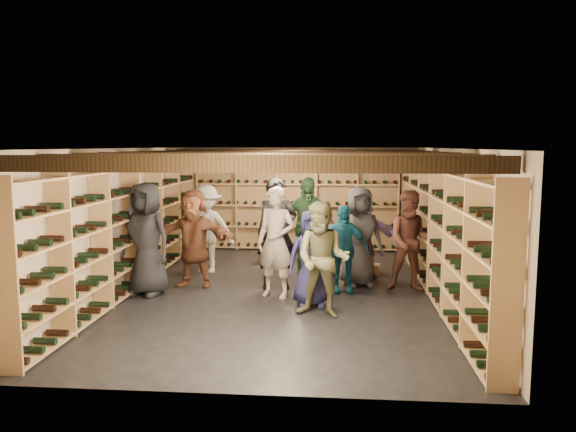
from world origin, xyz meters
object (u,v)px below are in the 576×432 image
(person_1, at_px, (277,234))
(crate_stack_left, at_px, (276,248))
(person_9, at_px, (206,229))
(crate_stack_right, at_px, (357,262))
(person_5, at_px, (194,238))
(person_8, at_px, (411,241))
(person_2, at_px, (323,260))
(crate_loose, at_px, (367,269))
(person_0, at_px, (146,239))
(person_11, at_px, (361,235))
(person_10, at_px, (307,226))
(person_4, at_px, (342,249))
(person_7, at_px, (276,242))
(person_6, at_px, (311,258))
(person_12, at_px, (359,237))

(person_1, bearing_deg, crate_stack_left, 81.27)
(person_9, bearing_deg, crate_stack_right, -1.68)
(person_9, bearing_deg, person_5, -90.21)
(crate_stack_left, bearing_deg, person_8, -38.14)
(crate_stack_left, xyz_separation_m, person_2, (1.05, -3.53, 0.49))
(crate_loose, distance_m, person_9, 3.19)
(person_0, xyz_separation_m, person_11, (3.55, 1.42, -0.11))
(crate_loose, distance_m, person_10, 1.44)
(person_8, xyz_separation_m, person_11, (-0.81, 0.80, -0.03))
(person_4, relative_size, person_5, 0.86)
(crate_stack_right, relative_size, person_11, 0.35)
(person_7, bearing_deg, person_10, 96.64)
(person_9, bearing_deg, person_6, -46.91)
(person_1, bearing_deg, person_4, -24.44)
(person_1, distance_m, person_4, 1.15)
(crate_stack_right, bearing_deg, crate_stack_left, 152.16)
(crate_stack_right, bearing_deg, person_2, -102.74)
(person_1, xyz_separation_m, person_2, (0.82, -1.54, -0.12))
(person_6, bearing_deg, person_8, 23.92)
(crate_stack_left, height_order, crate_loose, crate_stack_left)
(person_1, distance_m, person_7, 0.55)
(person_2, height_order, person_5, person_5)
(person_6, bearing_deg, person_12, 50.54)
(person_1, height_order, person_5, person_1)
(person_4, bearing_deg, crate_loose, 67.94)
(crate_stack_right, xyz_separation_m, person_6, (-0.79, -2.14, 0.49))
(person_6, height_order, person_7, person_7)
(person_2, distance_m, person_12, 1.92)
(crate_stack_right, distance_m, person_12, 1.04)
(person_8, distance_m, person_9, 3.92)
(crate_stack_left, xyz_separation_m, person_4, (1.34, -2.17, 0.40))
(person_8, height_order, person_12, person_12)
(person_11, bearing_deg, person_4, -102.26)
(person_7, bearing_deg, person_6, -17.39)
(person_8, bearing_deg, person_11, 139.96)
(crate_stack_right, height_order, person_12, person_12)
(person_6, relative_size, person_7, 0.82)
(crate_loose, distance_m, person_1, 2.23)
(crate_stack_left, relative_size, person_2, 0.41)
(person_0, bearing_deg, person_2, 1.21)
(person_5, height_order, person_9, person_5)
(person_2, bearing_deg, person_8, 61.15)
(person_9, height_order, person_10, person_10)
(person_5, distance_m, person_6, 2.35)
(person_1, relative_size, person_12, 1.09)
(person_10, bearing_deg, crate_loose, -2.85)
(person_12, bearing_deg, crate_stack_left, 115.77)
(person_1, bearing_deg, person_10, 51.93)
(person_1, xyz_separation_m, person_10, (0.45, 1.08, -0.02))
(person_9, height_order, person_12, person_12)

